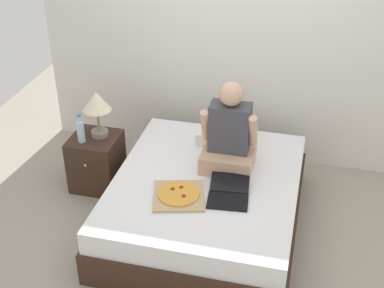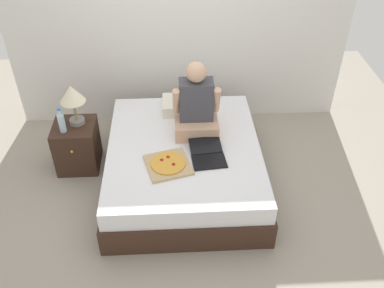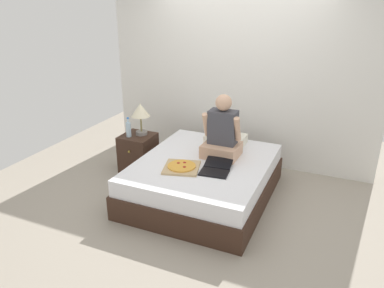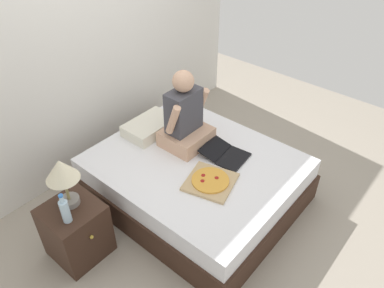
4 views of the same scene
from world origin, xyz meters
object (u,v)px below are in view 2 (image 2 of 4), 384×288
(bed, at_px, (184,164))
(laptop, at_px, (208,156))
(nightstand_left, at_px, (77,146))
(person_seated, at_px, (196,108))
(lamp_on_left_nightstand, at_px, (72,97))
(water_bottle, at_px, (62,122))
(pizza_box, at_px, (168,164))

(bed, distance_m, laptop, 0.40)
(nightstand_left, height_order, person_seated, person_seated)
(nightstand_left, distance_m, lamp_on_left_nightstand, 0.60)
(water_bottle, bearing_deg, lamp_on_left_nightstand, 49.40)
(nightstand_left, bearing_deg, pizza_box, -32.93)
(nightstand_left, xyz_separation_m, water_bottle, (-0.08, -0.09, 0.38))
(bed, relative_size, pizza_box, 3.80)
(person_seated, bearing_deg, bed, -119.02)
(bed, bearing_deg, water_bottle, 168.37)
(person_seated, bearing_deg, water_bottle, 179.79)
(bed, distance_m, lamp_on_left_nightstand, 1.33)
(nightstand_left, relative_size, person_seated, 0.68)
(nightstand_left, bearing_deg, bed, -16.61)
(nightstand_left, distance_m, laptop, 1.50)
(bed, bearing_deg, lamp_on_left_nightstand, 160.50)
(bed, xyz_separation_m, nightstand_left, (-1.15, 0.34, 0.02))
(bed, bearing_deg, laptop, -41.62)
(lamp_on_left_nightstand, distance_m, person_seated, 1.26)
(nightstand_left, relative_size, pizza_box, 1.08)
(lamp_on_left_nightstand, relative_size, laptop, 1.01)
(water_bottle, height_order, pizza_box, water_bottle)
(water_bottle, bearing_deg, pizza_box, -27.27)
(lamp_on_left_nightstand, bearing_deg, pizza_box, -36.04)
(water_bottle, bearing_deg, nightstand_left, 48.35)
(bed, height_order, water_bottle, water_bottle)
(person_seated, distance_m, laptop, 0.53)
(bed, relative_size, nightstand_left, 3.51)
(laptop, relative_size, pizza_box, 0.91)
(water_bottle, distance_m, person_seated, 1.37)
(water_bottle, distance_m, laptop, 1.53)
(nightstand_left, xyz_separation_m, laptop, (1.38, -0.54, 0.25))
(laptop, bearing_deg, nightstand_left, 158.45)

